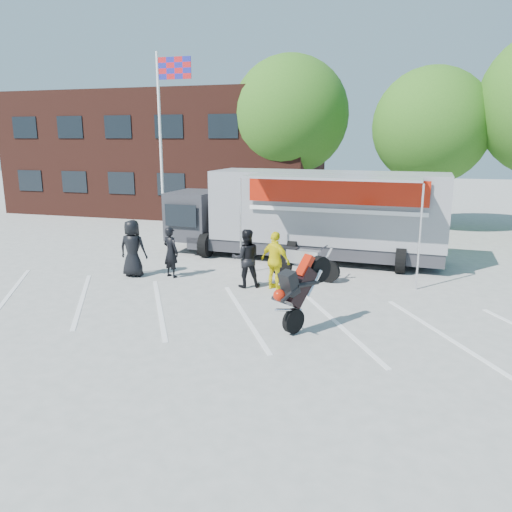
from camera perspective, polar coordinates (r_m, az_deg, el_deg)
The scene contains 13 objects.
ground at distance 12.00m, azimuth -3.70°, elevation -8.26°, with size 100.00×100.00×0.00m, color #AAAAA5.
parking_bay_lines at distance 12.88m, azimuth -2.18°, elevation -6.68°, with size 18.00×5.00×0.01m, color white.
office_building at distance 31.68m, azimuth -9.91°, elevation 11.48°, with size 18.00×8.00×7.00m, color #431D15.
flagpole at distance 22.84m, azimuth -10.35°, elevation 14.73°, with size 1.61×0.12×8.00m.
tree_left at distance 27.14m, azimuth 3.91°, elevation 15.73°, with size 6.12×6.12×8.64m.
tree_mid at distance 25.51m, azimuth 19.39°, elevation 13.79°, with size 5.44×5.44×7.68m.
transporter_truck at distance 18.78m, azimuth 6.40°, elevation -0.35°, with size 10.19×4.91×3.24m, color gray, non-canonical shape.
parked_motorcycle at distance 16.10m, azimuth 5.55°, elevation -2.64°, with size 0.78×2.35×1.23m, color silver, non-canonical shape.
stunt_bike_rider at distance 12.12m, azimuth 6.47°, elevation -8.10°, with size 0.78×1.66×1.95m, color black, non-canonical shape.
spectator_leather_a at distance 16.65m, azimuth -13.91°, elevation 0.86°, with size 0.91×0.59×1.86m, color black.
spectator_leather_b at distance 16.32m, azimuth -9.71°, elevation 0.44°, with size 0.60×0.40×1.65m, color black.
spectator_leather_c at distance 14.99m, azimuth -1.15°, elevation -0.27°, with size 0.86×0.67×1.78m, color black.
spectator_hivis at distance 14.76m, azimuth 2.23°, elevation -0.55°, with size 1.02×0.43×1.75m, color yellow.
Camera 1 is at (3.85, -10.48, 4.41)m, focal length 35.00 mm.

